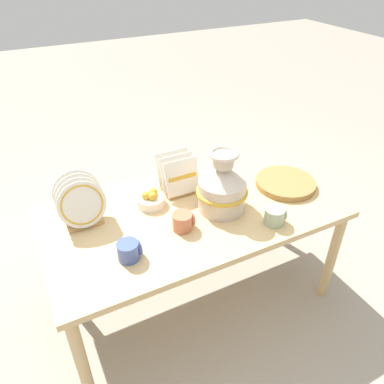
{
  "coord_description": "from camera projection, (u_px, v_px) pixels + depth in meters",
  "views": [
    {
      "loc": [
        -0.72,
        -1.41,
        1.85
      ],
      "look_at": [
        0.0,
        0.0,
        0.77
      ],
      "focal_mm": 35.0,
      "sensor_mm": 36.0,
      "label": 1
    }
  ],
  "objects": [
    {
      "name": "ceramic_vase",
      "position": [
        222.0,
        186.0,
        1.91
      ],
      "size": [
        0.27,
        0.27,
        0.34
      ],
      "color": "beige",
      "rests_on": "display_table"
    },
    {
      "name": "fruit_bowl",
      "position": [
        151.0,
        199.0,
        2.0
      ],
      "size": [
        0.15,
        0.15,
        0.09
      ],
      "color": "silver",
      "rests_on": "display_table"
    },
    {
      "name": "ground_plane",
      "position": [
        192.0,
        292.0,
        2.36
      ],
      "size": [
        14.0,
        14.0,
        0.0
      ],
      "primitive_type": "plane",
      "color": "gray"
    },
    {
      "name": "dish_rack_round_plates",
      "position": [
        81.0,
        204.0,
        1.83
      ],
      "size": [
        0.23,
        0.18,
        0.25
      ],
      "color": "tan",
      "rests_on": "display_table"
    },
    {
      "name": "dish_rack_square_plates",
      "position": [
        178.0,
        179.0,
        2.09
      ],
      "size": [
        0.2,
        0.17,
        0.22
      ],
      "color": "tan",
      "rests_on": "display_table"
    },
    {
      "name": "mug_cobalt_glaze",
      "position": [
        129.0,
        251.0,
        1.66
      ],
      "size": [
        0.11,
        0.1,
        0.09
      ],
      "color": "#42569E",
      "rests_on": "display_table"
    },
    {
      "name": "mug_sage_glaze",
      "position": [
        275.0,
        216.0,
        1.86
      ],
      "size": [
        0.11,
        0.1,
        0.09
      ],
      "color": "#9EB28E",
      "rests_on": "display_table"
    },
    {
      "name": "wicker_charger_stack",
      "position": [
        285.0,
        183.0,
        2.16
      ],
      "size": [
        0.34,
        0.34,
        0.04
      ],
      "color": "olive",
      "rests_on": "display_table"
    },
    {
      "name": "display_table",
      "position": [
        192.0,
        219.0,
        2.02
      ],
      "size": [
        1.56,
        0.84,
        0.66
      ],
      "color": "tan",
      "rests_on": "ground_plane"
    },
    {
      "name": "mug_terracotta_glaze",
      "position": [
        183.0,
        221.0,
        1.83
      ],
      "size": [
        0.11,
        0.1,
        0.09
      ],
      "color": "#B76647",
      "rests_on": "display_table"
    }
  ]
}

